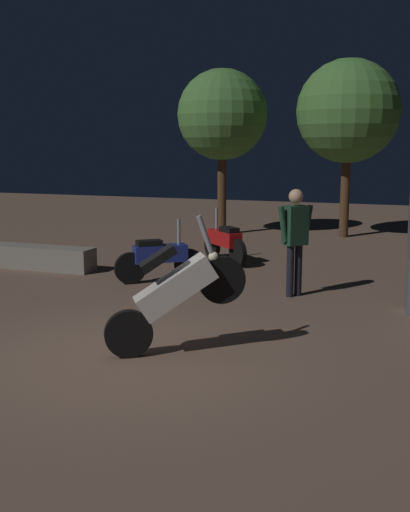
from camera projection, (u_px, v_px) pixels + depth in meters
ground_plane at (123, 354)px, 7.40m from camera, size 40.00×40.00×0.00m
motorcycle_white_foreground at (175, 292)px, 7.29m from camera, size 1.45×0.98×1.63m
motorcycle_red_parked_left at (225, 241)px, 13.05m from camera, size 1.28×1.20×1.11m
motorcycle_blue_parked_right at (160, 257)px, 11.22m from camera, size 1.33×1.15×1.11m
person_rider_beside at (295, 233)px, 10.05m from camera, size 0.51×0.56×1.73m
tree_left_bg at (348, 112)px, 16.14m from camera, size 2.64×2.64×4.57m
tree_right_bg at (222, 115)px, 16.63m from camera, size 2.38×2.38×4.37m
planter_wall_low at (12, 255)px, 12.64m from camera, size 3.56×0.50×0.45m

